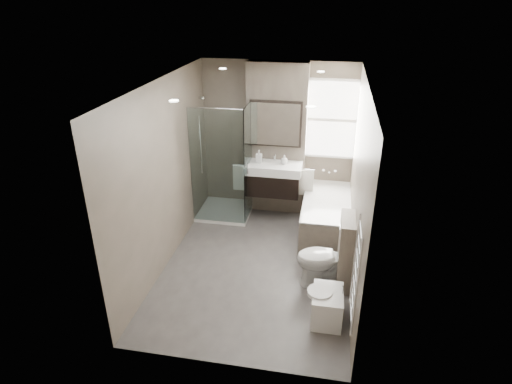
% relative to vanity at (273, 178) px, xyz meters
% --- Properties ---
extents(room, '(2.70, 3.90, 2.70)m').
position_rel_vanity_xyz_m(room, '(0.00, -1.43, 0.56)').
color(room, '#4F4B48').
rests_on(room, ground).
extents(vanity_pier, '(1.00, 0.25, 2.60)m').
position_rel_vanity_xyz_m(vanity_pier, '(0.00, 0.35, 0.56)').
color(vanity_pier, '#645B4F').
rests_on(vanity_pier, ground).
extents(vanity, '(0.95, 0.47, 0.66)m').
position_rel_vanity_xyz_m(vanity, '(0.00, 0.00, 0.00)').
color(vanity, black).
rests_on(vanity, vanity_pier).
extents(mirror_cabinet, '(0.86, 0.08, 0.76)m').
position_rel_vanity_xyz_m(mirror_cabinet, '(0.00, 0.19, 0.89)').
color(mirror_cabinet, black).
rests_on(mirror_cabinet, vanity_pier).
extents(towel_left, '(0.24, 0.06, 0.44)m').
position_rel_vanity_xyz_m(towel_left, '(-0.56, -0.02, -0.02)').
color(towel_left, silver).
rests_on(towel_left, vanity_pier).
extents(towel_right, '(0.24, 0.06, 0.44)m').
position_rel_vanity_xyz_m(towel_right, '(0.56, -0.02, -0.02)').
color(towel_right, silver).
rests_on(towel_right, vanity_pier).
extents(shower_enclosure, '(0.90, 0.90, 2.00)m').
position_rel_vanity_xyz_m(shower_enclosure, '(-0.75, -0.08, -0.25)').
color(shower_enclosure, white).
rests_on(shower_enclosure, ground).
extents(bathtub, '(0.75, 1.60, 0.57)m').
position_rel_vanity_xyz_m(bathtub, '(0.92, -0.33, -0.43)').
color(bathtub, '#645B4F').
rests_on(bathtub, ground).
extents(window, '(0.98, 0.06, 1.33)m').
position_rel_vanity_xyz_m(window, '(0.90, 0.45, 0.93)').
color(window, white).
rests_on(window, room).
extents(toilet, '(0.84, 0.58, 0.79)m').
position_rel_vanity_xyz_m(toilet, '(0.97, -1.72, -0.35)').
color(toilet, white).
rests_on(toilet, ground).
extents(cistern_box, '(0.19, 0.55, 1.00)m').
position_rel_vanity_xyz_m(cistern_box, '(1.21, -1.68, -0.24)').
color(cistern_box, '#645B4F').
rests_on(cistern_box, ground).
extents(bidet, '(0.43, 0.50, 0.52)m').
position_rel_vanity_xyz_m(bidet, '(1.01, -2.43, -0.53)').
color(bidet, white).
rests_on(bidet, ground).
extents(towel_radiator, '(0.03, 0.49, 1.10)m').
position_rel_vanity_xyz_m(towel_radiator, '(1.25, -3.03, 0.38)').
color(towel_radiator, silver).
rests_on(towel_radiator, room).
extents(soap_bottle_a, '(0.09, 0.10, 0.21)m').
position_rel_vanity_xyz_m(soap_bottle_a, '(-0.25, 0.04, 0.36)').
color(soap_bottle_a, white).
rests_on(soap_bottle_a, vanity).
extents(soap_bottle_b, '(0.12, 0.12, 0.15)m').
position_rel_vanity_xyz_m(soap_bottle_b, '(0.18, 0.04, 0.34)').
color(soap_bottle_b, white).
rests_on(soap_bottle_b, vanity).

